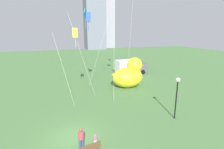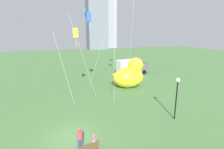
% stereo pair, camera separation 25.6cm
% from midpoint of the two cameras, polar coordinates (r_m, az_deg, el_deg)
% --- Properties ---
extents(ground_plane, '(140.00, 140.00, 0.00)m').
position_cam_midpoint_polar(ground_plane, '(15.15, -12.21, -19.39)').
color(ground_plane, '#49733E').
extents(park_bench, '(1.57, 0.74, 0.90)m').
position_cam_midpoint_polar(park_bench, '(13.04, -7.08, -22.79)').
color(park_bench, brown).
rests_on(park_bench, ground).
extents(person_adult, '(0.40, 0.40, 1.65)m').
position_cam_midpoint_polar(person_adult, '(13.40, -9.85, -19.49)').
color(person_adult, '#38476B').
rests_on(person_adult, ground).
extents(person_child, '(0.22, 0.22, 0.90)m').
position_cam_midpoint_polar(person_child, '(13.82, -5.37, -20.25)').
color(person_child, silver).
rests_on(person_child, ground).
extents(giant_inflatable_duck, '(5.38, 3.45, 4.46)m').
position_cam_midpoint_polar(giant_inflatable_duck, '(26.32, 6.02, -0.10)').
color(giant_inflatable_duck, yellow).
rests_on(giant_inflatable_duck, ground).
extents(lamppost, '(0.40, 0.40, 4.09)m').
position_cam_midpoint_polar(lamppost, '(17.43, 20.83, -4.59)').
color(lamppost, black).
rests_on(lamppost, ground).
extents(box_truck, '(6.23, 2.68, 2.85)m').
position_cam_midpoint_polar(box_truck, '(34.42, 6.63, 2.44)').
color(box_truck, white).
rests_on(box_truck, ground).
extents(city_skyline, '(74.49, 15.74, 32.04)m').
position_cam_midpoint_polar(city_skyline, '(85.84, -14.90, 16.55)').
color(city_skyline, '#9E938C').
rests_on(city_skyline, ground).
extents(kite_blue, '(3.03, 3.08, 10.55)m').
position_cam_midpoint_polar(kite_blue, '(23.35, -7.25, 17.95)').
color(kite_blue, silver).
rests_on(kite_blue, ground).
extents(kite_teal, '(2.76, 2.85, 11.08)m').
position_cam_midpoint_polar(kite_teal, '(23.70, -8.30, 18.00)').
color(kite_teal, silver).
rests_on(kite_teal, ground).
extents(kite_yellow, '(2.95, 3.47, 8.63)m').
position_cam_midpoint_polar(kite_yellow, '(21.95, -11.44, 13.04)').
color(kite_yellow, silver).
rests_on(kite_yellow, ground).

